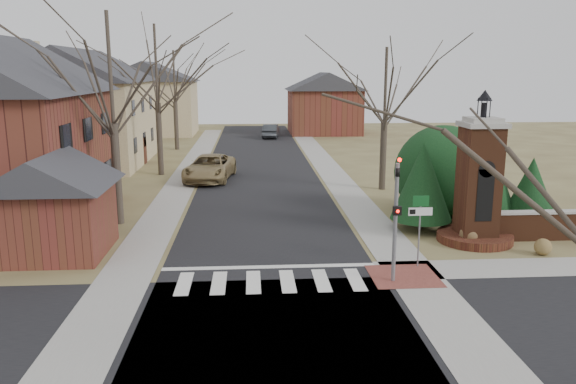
{
  "coord_description": "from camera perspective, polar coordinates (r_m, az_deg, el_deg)",
  "views": [
    {
      "loc": [
        -0.63,
        -17.72,
        7.26
      ],
      "look_at": [
        0.96,
        6.0,
        2.08
      ],
      "focal_mm": 35.0,
      "sensor_mm": 36.0,
      "label": 1
    }
  ],
  "objects": [
    {
      "name": "main_street",
      "position": [
        40.38,
        -2.88,
        1.92
      ],
      "size": [
        8.0,
        70.0,
        0.01
      ],
      "primitive_type": "cube",
      "color": "black",
      "rests_on": "ground"
    },
    {
      "name": "bare_tree_2",
      "position": [
        53.17,
        -11.51,
        11.79
      ],
      "size": [
        7.35,
        7.35,
        10.19
      ],
      "color": "#473D33",
      "rests_on": "ground"
    },
    {
      "name": "evergreen_mid",
      "position": [
        28.59,
        19.14,
        2.22
      ],
      "size": [
        3.4,
        3.4,
        4.7
      ],
      "color": "#473D33",
      "rests_on": "ground"
    },
    {
      "name": "sidewalk_left",
      "position": [
        40.64,
        -10.24,
        1.81
      ],
      "size": [
        2.0,
        60.0,
        0.02
      ],
      "primitive_type": "cube",
      "color": "gray",
      "rests_on": "ground"
    },
    {
      "name": "dry_shrub_right",
      "position": [
        24.75,
        24.48,
        -5.1
      ],
      "size": [
        0.68,
        0.68,
        0.68
      ],
      "primitive_type": "sphere",
      "color": "olive",
      "rests_on": "ground"
    },
    {
      "name": "bare_tree_0",
      "position": [
        27.47,
        -17.69,
        12.63
      ],
      "size": [
        8.05,
        8.05,
        11.15
      ],
      "color": "#473D33",
      "rests_on": "ground"
    },
    {
      "name": "sidewalk_right_main",
      "position": [
        40.8,
        4.44,
        2.01
      ],
      "size": [
        2.0,
        60.0,
        0.02
      ],
      "primitive_type": "cube",
      "color": "gray",
      "rests_on": "ground"
    },
    {
      "name": "brick_garden_wall",
      "position": [
        27.56,
        27.19,
        -2.96
      ],
      "size": [
        7.5,
        0.5,
        1.3
      ],
      "color": "#562C19",
      "rests_on": "ground"
    },
    {
      "name": "bare_tree_1",
      "position": [
        40.24,
        -13.3,
        13.06
      ],
      "size": [
        8.4,
        8.4,
        11.64
      ],
      "color": "#473D33",
      "rests_on": "ground"
    },
    {
      "name": "ground",
      "position": [
        19.16,
        -1.7,
        -9.99
      ],
      "size": [
        120.0,
        120.0,
        0.0
      ],
      "primitive_type": "plane",
      "color": "brown",
      "rests_on": "ground"
    },
    {
      "name": "pickup_truck",
      "position": [
        38.1,
        -7.96,
        2.47
      ],
      "size": [
        3.57,
        6.37,
        1.68
      ],
      "primitive_type": "imported",
      "rotation": [
        0.0,
        0.0,
        -0.13
      ],
      "color": "#957F51",
      "rests_on": "ground"
    },
    {
      "name": "sign_post",
      "position": [
        21.34,
        13.25,
        -2.47
      ],
      "size": [
        0.9,
        0.07,
        2.75
      ],
      "color": "slate",
      "rests_on": "ground"
    },
    {
      "name": "stop_bar",
      "position": [
        21.3,
        -1.94,
        -7.63
      ],
      "size": [
        8.0,
        0.35,
        0.02
      ],
      "primitive_type": "cube",
      "color": "silver",
      "rests_on": "ground"
    },
    {
      "name": "curb_apron",
      "position": [
        20.8,
        11.67,
        -8.38
      ],
      "size": [
        2.4,
        2.4,
        0.02
      ],
      "primitive_type": "cube",
      "color": "brown",
      "rests_on": "ground"
    },
    {
      "name": "evergreen_near",
      "position": [
        26.4,
        13.49,
        1.11
      ],
      "size": [
        2.8,
        2.8,
        4.1
      ],
      "color": "#473D33",
      "rests_on": "ground"
    },
    {
      "name": "house_distant_left",
      "position": [
        66.76,
        -13.83,
        9.35
      ],
      "size": [
        10.8,
        8.8,
        8.53
      ],
      "color": "beige",
      "rests_on": "ground"
    },
    {
      "name": "evergreen_far",
      "position": [
        28.67,
        23.49,
        0.47
      ],
      "size": [
        2.4,
        2.4,
        3.3
      ],
      "color": "#473D33",
      "rests_on": "ground"
    },
    {
      "name": "house_stucco_left",
      "position": [
        46.61,
        -20.08,
        8.27
      ],
      "size": [
        9.8,
        12.8,
        9.28
      ],
      "color": "beige",
      "rests_on": "ground"
    },
    {
      "name": "crosswalk_zone",
      "position": [
        19.9,
        -1.79,
        -9.09
      ],
      "size": [
        8.0,
        2.2,
        0.02
      ],
      "primitive_type": "cube",
      "color": "silver",
      "rests_on": "ground"
    },
    {
      "name": "house_distant_right",
      "position": [
        66.38,
        3.68,
        9.14
      ],
      "size": [
        8.8,
        8.8,
        7.3
      ],
      "color": "maroon",
      "rests_on": "ground"
    },
    {
      "name": "dry_shrub_left",
      "position": [
        25.11,
        17.94,
        -4.15
      ],
      "size": [
        0.83,
        0.83,
        0.83
      ],
      "primitive_type": "sphere",
      "color": "brown",
      "rests_on": "ground"
    },
    {
      "name": "garage_left",
      "position": [
        24.1,
        -22.84,
        -0.73
      ],
      "size": [
        4.8,
        4.8,
        4.29
      ],
      "color": "maroon",
      "rests_on": "ground"
    },
    {
      "name": "distant_car",
      "position": [
        61.81,
        -1.76,
        6.23
      ],
      "size": [
        2.09,
        4.65,
        1.48
      ],
      "primitive_type": "imported",
      "rotation": [
        0.0,
        0.0,
        3.02
      ],
      "color": "#373A3F",
      "rests_on": "ground"
    },
    {
      "name": "evergreen_mass",
      "position": [
        29.28,
        15.43,
        2.28
      ],
      "size": [
        4.8,
        4.8,
        4.8
      ],
      "primitive_type": "sphere",
      "color": "black",
      "rests_on": "ground"
    },
    {
      "name": "bare_tree_3",
      "position": [
        34.69,
        9.9,
        11.16
      ],
      "size": [
        7.0,
        7.0,
        9.7
      ],
      "color": "#473D33",
      "rests_on": "ground"
    },
    {
      "name": "traffic_signal_pole",
      "position": [
        19.52,
        10.91,
        -1.8
      ],
      "size": [
        0.28,
        0.41,
        4.5
      ],
      "color": "slate",
      "rests_on": "ground"
    },
    {
      "name": "brick_gate_monument",
      "position": [
        25.19,
        18.72,
        -0.05
      ],
      "size": [
        3.2,
        3.2,
        6.47
      ],
      "color": "#562C19",
      "rests_on": "ground"
    },
    {
      "name": "cross_street",
      "position": [
        16.43,
        -1.29,
        -13.94
      ],
      "size": [
        120.0,
        8.0,
        0.01
      ],
      "primitive_type": "cube",
      "color": "black",
      "rests_on": "ground"
    }
  ]
}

